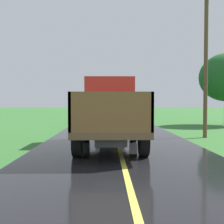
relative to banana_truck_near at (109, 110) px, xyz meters
The scene contains 3 objects.
banana_truck_near is the anchor object (origin of this frame).
banana_truck_far 13.47m from the banana_truck_near, 89.43° to the left, with size 2.38×5.81×2.80m.
utility_pole_roadside 6.16m from the banana_truck_near, 27.65° to the left, with size 2.30×0.20×7.50m.
Camera 1 is at (-0.45, 0.11, 1.78)m, focal length 42.38 mm.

